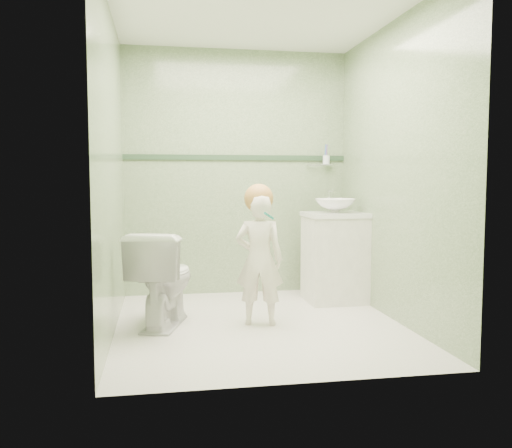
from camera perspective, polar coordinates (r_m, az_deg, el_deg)
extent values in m
plane|color=silver|center=(4.33, 0.35, -10.51)|extent=(2.50, 2.50, 0.00)
cube|color=gray|center=(5.41, -2.04, 5.38)|extent=(2.20, 0.04, 2.40)
cube|color=gray|center=(2.96, 4.75, 5.92)|extent=(2.20, 0.04, 2.40)
cube|color=gray|center=(4.12, -14.92, 5.44)|extent=(0.04, 2.50, 2.40)
cube|color=gray|center=(4.51, 14.31, 5.37)|extent=(0.04, 2.50, 2.40)
plane|color=white|center=(4.36, 0.37, 21.54)|extent=(2.50, 2.50, 0.00)
cube|color=#2B452D|center=(5.40, -2.02, 6.98)|extent=(2.20, 0.02, 0.05)
cube|color=white|center=(5.12, 8.23, -3.61)|extent=(0.52, 0.50, 0.80)
cube|color=white|center=(5.08, 8.29, 0.98)|extent=(0.54, 0.52, 0.04)
imported|color=white|center=(5.07, 8.30, 1.92)|extent=(0.37, 0.37, 0.13)
cylinder|color=silver|center=(5.26, 7.62, 2.64)|extent=(0.03, 0.03, 0.18)
cylinder|color=silver|center=(5.21, 7.80, 3.50)|extent=(0.02, 0.12, 0.02)
cylinder|color=silver|center=(5.54, 6.72, 6.17)|extent=(0.26, 0.02, 0.02)
cylinder|color=silver|center=(5.54, 7.38, 6.68)|extent=(0.07, 0.07, 0.09)
cylinder|color=#7546A2|center=(5.54, 7.41, 7.40)|extent=(0.01, 0.01, 0.17)
cylinder|color=blue|center=(5.53, 7.26, 7.41)|extent=(0.01, 0.01, 0.17)
imported|color=white|center=(4.29, -9.74, -5.63)|extent=(0.60, 0.82, 0.74)
imported|color=white|center=(4.24, 0.35, -3.77)|extent=(0.42, 0.33, 1.02)
sphere|color=#BD823E|center=(4.22, 0.29, 2.70)|extent=(0.23, 0.23, 0.23)
cylinder|color=#117D70|center=(4.06, 1.38, 0.86)|extent=(0.10, 0.12, 0.06)
cube|color=white|center=(4.11, 0.57, 1.46)|extent=(0.03, 0.03, 0.02)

